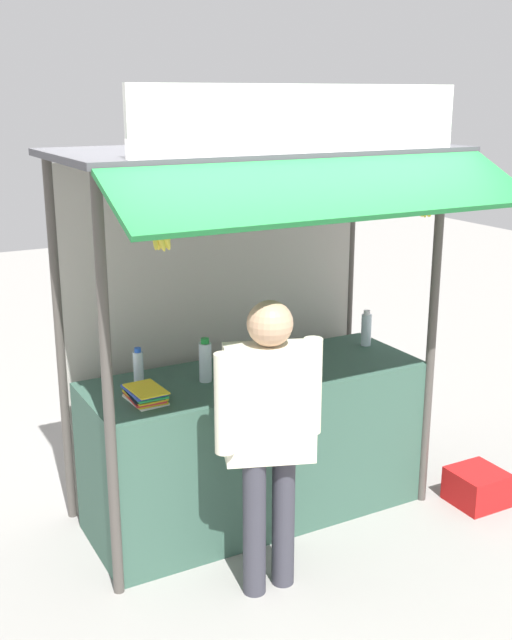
{
  "coord_description": "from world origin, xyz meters",
  "views": [
    {
      "loc": [
        -2.22,
        -4.09,
        2.7
      ],
      "look_at": [
        0.0,
        0.0,
        1.35
      ],
      "focal_mm": 43.65,
      "sensor_mm": 36.0,
      "label": 1
    }
  ],
  "objects_px": {
    "banana_bunch_leftmost": "(162,234)",
    "water_bottle_far_right": "(205,361)",
    "magazine_stack_left": "(145,395)",
    "banana_bunch_inner_right": "(426,206)",
    "water_bottle_far_left": "(366,329)",
    "banana_bunch_inner_left": "(306,212)",
    "magazine_stack_mid_right": "(244,371)",
    "plastic_crate": "(477,487)",
    "banana_bunch_rightmost": "(257,211)",
    "water_bottle_back_right": "(138,366)",
    "vendor_person": "(269,422)"
  },
  "relations": [
    {
      "from": "water_bottle_far_right",
      "to": "banana_bunch_inner_left",
      "type": "bearing_deg",
      "value": -52.56
    },
    {
      "from": "water_bottle_far_left",
      "to": "banana_bunch_inner_right",
      "type": "height_order",
      "value": "banana_bunch_inner_right"
    },
    {
      "from": "magazine_stack_mid_right",
      "to": "vendor_person",
      "type": "height_order",
      "value": "vendor_person"
    },
    {
      "from": "vendor_person",
      "to": "banana_bunch_leftmost",
      "type": "bearing_deg",
      "value": -8.74
    },
    {
      "from": "water_bottle_far_right",
      "to": "banana_bunch_leftmost",
      "type": "height_order",
      "value": "banana_bunch_leftmost"
    },
    {
      "from": "vendor_person",
      "to": "plastic_crate",
      "type": "xyz_separation_m",
      "value": [
        1.72,
        0.14,
        -0.9
      ]
    },
    {
      "from": "banana_bunch_rightmost",
      "to": "banana_bunch_leftmost",
      "type": "relative_size",
      "value": 0.7
    },
    {
      "from": "water_bottle_back_right",
      "to": "vendor_person",
      "type": "relative_size",
      "value": 0.13
    },
    {
      "from": "banana_bunch_rightmost",
      "to": "vendor_person",
      "type": "bearing_deg",
      "value": -105.03
    },
    {
      "from": "magazine_stack_mid_right",
      "to": "banana_bunch_inner_right",
      "type": "xyz_separation_m",
      "value": [
        0.97,
        -0.5,
        1.04
      ]
    },
    {
      "from": "magazine_stack_left",
      "to": "plastic_crate",
      "type": "xyz_separation_m",
      "value": [
        2.18,
        -0.49,
        -0.92
      ]
    },
    {
      "from": "banana_bunch_inner_left",
      "to": "banana_bunch_inner_right",
      "type": "bearing_deg",
      "value": -0.16
    },
    {
      "from": "banana_bunch_leftmost",
      "to": "water_bottle_far_left",
      "type": "bearing_deg",
      "value": 19.42
    },
    {
      "from": "water_bottle_back_right",
      "to": "banana_bunch_inner_right",
      "type": "height_order",
      "value": "banana_bunch_inner_right"
    },
    {
      "from": "water_bottle_back_right",
      "to": "banana_bunch_inner_right",
      "type": "xyz_separation_m",
      "value": [
        1.61,
        -0.68,
        0.96
      ]
    },
    {
      "from": "magazine_stack_mid_right",
      "to": "water_bottle_back_right",
      "type": "bearing_deg",
      "value": 164.24
    },
    {
      "from": "magazine_stack_left",
      "to": "banana_bunch_inner_left",
      "type": "xyz_separation_m",
      "value": [
        0.83,
        -0.37,
        1.04
      ]
    },
    {
      "from": "banana_bunch_inner_right",
      "to": "banana_bunch_inner_left",
      "type": "bearing_deg",
      "value": 179.84
    },
    {
      "from": "magazine_stack_left",
      "to": "banana_bunch_rightmost",
      "type": "distance_m",
      "value": 1.25
    },
    {
      "from": "water_bottle_far_left",
      "to": "banana_bunch_inner_left",
      "type": "height_order",
      "value": "banana_bunch_inner_left"
    },
    {
      "from": "magazine_stack_mid_right",
      "to": "banana_bunch_inner_right",
      "type": "height_order",
      "value": "banana_bunch_inner_right"
    },
    {
      "from": "water_bottle_far_right",
      "to": "banana_bunch_leftmost",
      "type": "relative_size",
      "value": 0.85
    },
    {
      "from": "banana_bunch_leftmost",
      "to": "magazine_stack_mid_right",
      "type": "bearing_deg",
      "value": 34.88
    },
    {
      "from": "water_bottle_far_right",
      "to": "banana_bunch_rightmost",
      "type": "distance_m",
      "value": 1.11
    },
    {
      "from": "magazine_stack_mid_right",
      "to": "vendor_person",
      "type": "relative_size",
      "value": 0.15
    },
    {
      "from": "water_bottle_far_left",
      "to": "banana_bunch_inner_left",
      "type": "bearing_deg",
      "value": -145.92
    },
    {
      "from": "water_bottle_far_left",
      "to": "banana_bunch_inner_right",
      "type": "xyz_separation_m",
      "value": [
        -0.06,
        -0.62,
        0.94
      ]
    },
    {
      "from": "magazine_stack_left",
      "to": "vendor_person",
      "type": "bearing_deg",
      "value": -54.13
    },
    {
      "from": "water_bottle_far_left",
      "to": "banana_bunch_leftmost",
      "type": "bearing_deg",
      "value": -160.58
    },
    {
      "from": "water_bottle_far_left",
      "to": "magazine_stack_left",
      "type": "distance_m",
      "value": 1.76
    },
    {
      "from": "water_bottle_far_left",
      "to": "banana_bunch_leftmost",
      "type": "relative_size",
      "value": 0.78
    },
    {
      "from": "magazine_stack_left",
      "to": "banana_bunch_inner_right",
      "type": "distance_m",
      "value": 2.0
    },
    {
      "from": "magazine_stack_left",
      "to": "banana_bunch_inner_right",
      "type": "height_order",
      "value": "banana_bunch_inner_right"
    },
    {
      "from": "magazine_stack_mid_right",
      "to": "magazine_stack_left",
      "type": "xyz_separation_m",
      "value": [
        -0.71,
        -0.13,
        0.02
      ]
    },
    {
      "from": "water_bottle_back_right",
      "to": "banana_bunch_leftmost",
      "type": "height_order",
      "value": "banana_bunch_leftmost"
    },
    {
      "from": "water_bottle_far_left",
      "to": "plastic_crate",
      "type": "bearing_deg",
      "value": -59.22
    },
    {
      "from": "water_bottle_far_left",
      "to": "banana_bunch_inner_left",
      "type": "relative_size",
      "value": 0.95
    },
    {
      "from": "magazine_stack_left",
      "to": "banana_bunch_inner_left",
      "type": "relative_size",
      "value": 1.13
    },
    {
      "from": "banana_bunch_inner_left",
      "to": "plastic_crate",
      "type": "height_order",
      "value": "banana_bunch_inner_left"
    },
    {
      "from": "banana_bunch_leftmost",
      "to": "water_bottle_far_right",
      "type": "bearing_deg",
      "value": 48.16
    },
    {
      "from": "banana_bunch_leftmost",
      "to": "vendor_person",
      "type": "height_order",
      "value": "banana_bunch_leftmost"
    },
    {
      "from": "water_bottle_far_left",
      "to": "banana_bunch_rightmost",
      "type": "relative_size",
      "value": 1.11
    },
    {
      "from": "banana_bunch_rightmost",
      "to": "water_bottle_back_right",
      "type": "bearing_deg",
      "value": 123.77
    },
    {
      "from": "magazine_stack_mid_right",
      "to": "banana_bunch_leftmost",
      "type": "height_order",
      "value": "banana_bunch_leftmost"
    },
    {
      "from": "banana_bunch_leftmost",
      "to": "banana_bunch_inner_right",
      "type": "xyz_separation_m",
      "value": [
        1.69,
        0.0,
        0.03
      ]
    },
    {
      "from": "banana_bunch_leftmost",
      "to": "vendor_person",
      "type": "distance_m",
      "value": 1.15
    },
    {
      "from": "water_bottle_far_left",
      "to": "magazine_stack_mid_right",
      "type": "xyz_separation_m",
      "value": [
        -1.03,
        -0.11,
        -0.1
      ]
    },
    {
      "from": "banana_bunch_rightmost",
      "to": "magazine_stack_mid_right",
      "type": "bearing_deg",
      "value": 70.28
    },
    {
      "from": "banana_bunch_inner_left",
      "to": "vendor_person",
      "type": "distance_m",
      "value": 1.16
    },
    {
      "from": "water_bottle_back_right",
      "to": "banana_bunch_rightmost",
      "type": "distance_m",
      "value": 1.3
    }
  ]
}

